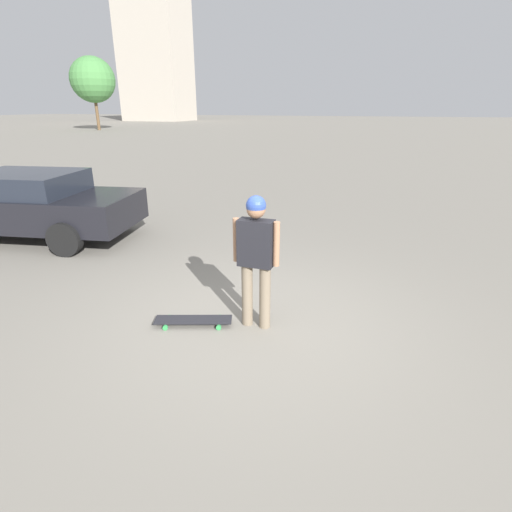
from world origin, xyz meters
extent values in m
plane|color=gray|center=(0.00, 0.00, 0.00)|extent=(220.00, 220.00, 0.00)
cylinder|color=#7A6B56|center=(-0.11, 0.00, 0.40)|extent=(0.14, 0.14, 0.81)
cylinder|color=#7A6B56|center=(0.11, 0.00, 0.40)|extent=(0.14, 0.14, 0.81)
cube|color=black|center=(0.00, 0.00, 1.09)|extent=(0.42, 0.20, 0.56)
cylinder|color=#9E7051|center=(-0.25, 0.00, 1.10)|extent=(0.08, 0.08, 0.53)
cylinder|color=#9E7051|center=(0.25, 0.00, 1.10)|extent=(0.08, 0.08, 0.53)
sphere|color=#9E7051|center=(0.00, 0.00, 1.49)|extent=(0.22, 0.22, 0.22)
sphere|color=#2D4799|center=(0.00, 0.00, 1.53)|extent=(0.23, 0.23, 0.23)
cube|color=#232328|center=(-0.75, -0.24, 0.07)|extent=(0.98, 0.53, 0.01)
cylinder|color=green|center=(-1.02, -0.47, 0.03)|extent=(0.07, 0.05, 0.06)
cylinder|color=green|center=(-1.10, -0.23, 0.03)|extent=(0.07, 0.05, 0.06)
cylinder|color=green|center=(-0.40, -0.26, 0.03)|extent=(0.07, 0.05, 0.06)
cylinder|color=green|center=(-0.48, -0.02, 0.03)|extent=(0.07, 0.05, 0.06)
cube|color=black|center=(-5.63, 1.87, 0.63)|extent=(4.79, 2.60, 0.62)
cube|color=#1E232D|center=(-5.52, 1.89, 1.14)|extent=(2.30, 1.96, 0.42)
cylinder|color=black|center=(-4.08, 1.24, 0.31)|extent=(0.66, 0.31, 0.63)
cylinder|color=black|center=(-4.41, 3.01, 0.31)|extent=(0.66, 0.31, 0.63)
cube|color=#B2A899|center=(-40.29, 64.15, 12.22)|extent=(10.82, 8.36, 24.45)
cylinder|color=brown|center=(-30.55, 34.99, 1.78)|extent=(0.33, 0.33, 3.57)
sphere|color=#478442|center=(-30.55, 34.99, 5.24)|extent=(4.77, 4.77, 4.77)
camera|label=1|loc=(1.40, -4.16, 2.58)|focal=28.00mm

